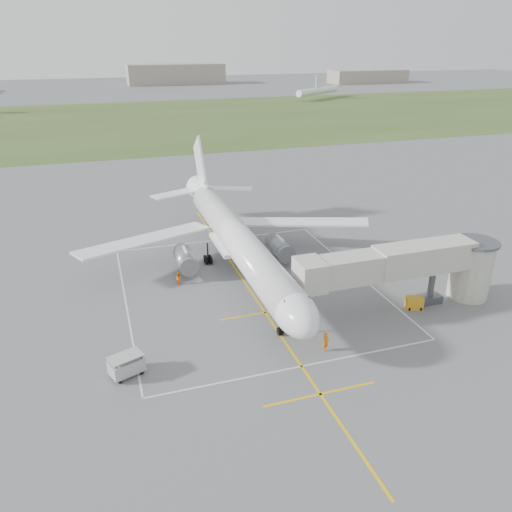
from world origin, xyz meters
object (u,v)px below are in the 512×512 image
object	(u,v)px
airliner	(237,239)
ramp_worker_wing	(179,278)
gpu_unit	(414,303)
baggage_cart	(127,365)
jet_bridge	(416,266)
ramp_worker_nose	(326,342)

from	to	relation	value
airliner	ramp_worker_wing	distance (m)	8.49
airliner	ramp_worker_wing	bearing A→B (deg)	-171.51
gpu_unit	baggage_cart	distance (m)	30.67
airliner	jet_bridge	xyz separation A→B (m)	(15.72, -14.25, 0.35)
ramp_worker_wing	gpu_unit	bearing A→B (deg)	-154.00
airliner	jet_bridge	distance (m)	21.22
baggage_cart	jet_bridge	bearing A→B (deg)	-15.19
jet_bridge	ramp_worker_nose	bearing A→B (deg)	-158.69
baggage_cart	ramp_worker_wing	distance (m)	17.65
jet_bridge	gpu_unit	size ratio (longest dim) A/B	11.48
gpu_unit	ramp_worker_wing	bearing A→B (deg)	167.47
gpu_unit	ramp_worker_nose	xyz separation A→B (m)	(-12.63, -4.38, 0.32)
ramp_worker_nose	ramp_worker_wing	xyz separation A→B (m)	(-10.63, 18.06, -0.20)
airliner	jet_bridge	size ratio (longest dim) A/B	2.00
airliner	ramp_worker_wing	world-z (taller)	airliner
gpu_unit	ramp_worker_wing	xyz separation A→B (m)	(-23.26, 13.69, 0.12)
ramp_worker_nose	ramp_worker_wing	bearing A→B (deg)	94.00
jet_bridge	baggage_cart	world-z (taller)	jet_bridge
ramp_worker_wing	ramp_worker_nose	bearing A→B (deg)	176.96
airliner	gpu_unit	bearing A→B (deg)	-43.42
airliner	gpu_unit	world-z (taller)	airliner
gpu_unit	jet_bridge	bearing A→B (deg)	102.06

